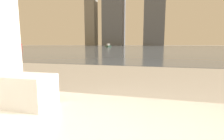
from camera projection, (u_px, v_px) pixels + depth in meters
towel_stack at (24, 90)px, 0.89m from camera, size 0.30×0.17×0.16m
harbor_water at (156, 47)px, 59.59m from camera, size 180.00×110.00×0.01m
harbor_boat_1 at (3, 45)px, 27.53m from camera, size 2.13×5.68×2.11m
harbor_boat_3 at (108, 46)px, 52.46m from camera, size 2.43×2.93×1.08m
skyline_tower_0 at (91, 8)px, 120.71m from camera, size 7.12×7.45×51.02m
skyline_tower_1 at (114, 22)px, 118.05m from camera, size 13.51×12.48×32.04m
skyline_tower_2 at (155, 8)px, 110.25m from camera, size 12.76×10.53×47.66m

